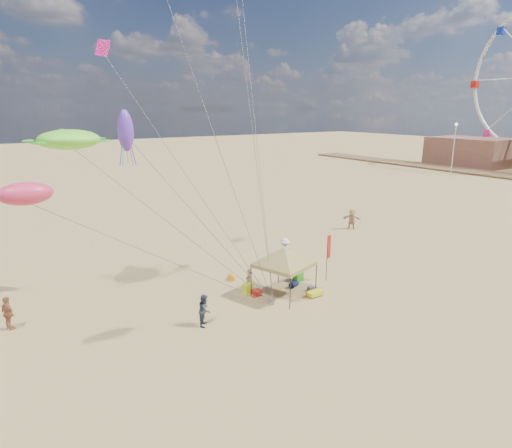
{
  "coord_description": "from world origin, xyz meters",
  "views": [
    {
      "loc": [
        -13.53,
        -17.44,
        10.47
      ],
      "look_at": [
        0.0,
        3.0,
        4.0
      ],
      "focal_mm": 30.66,
      "sensor_mm": 36.0,
      "label": 1
    }
  ],
  "objects_px": {
    "cooler_red": "(256,293)",
    "person_far_c": "(352,219)",
    "beach_cart": "(315,293)",
    "lamp_north": "(455,140)",
    "feather_flag": "(328,250)",
    "chair_yellow": "(248,289)",
    "person_far_a": "(8,313)",
    "person_near_a": "(249,281)",
    "person_near_b": "(205,310)",
    "cooler_blue": "(286,271)",
    "chair_green": "(298,275)",
    "person_near_c": "(285,252)",
    "canopy_tent": "(284,249)"
  },
  "relations": [
    {
      "from": "cooler_blue",
      "to": "person_near_b",
      "type": "bearing_deg",
      "value": -156.14
    },
    {
      "from": "feather_flag",
      "to": "cooler_blue",
      "type": "xyz_separation_m",
      "value": [
        -1.46,
        2.33,
        -1.81
      ]
    },
    {
      "from": "chair_green",
      "to": "beach_cart",
      "type": "xyz_separation_m",
      "value": [
        -0.7,
        -2.42,
        -0.15
      ]
    },
    {
      "from": "person_near_a",
      "to": "person_near_b",
      "type": "xyz_separation_m",
      "value": [
        -3.91,
        -2.09,
        0.03
      ]
    },
    {
      "from": "person_near_a",
      "to": "person_near_c",
      "type": "height_order",
      "value": "person_near_c"
    },
    {
      "from": "cooler_red",
      "to": "canopy_tent",
      "type": "bearing_deg",
      "value": -27.38
    },
    {
      "from": "beach_cart",
      "to": "chair_yellow",
      "type": "bearing_deg",
      "value": 142.7
    },
    {
      "from": "cooler_red",
      "to": "beach_cart",
      "type": "distance_m",
      "value": 3.38
    },
    {
      "from": "chair_green",
      "to": "person_near_c",
      "type": "distance_m",
      "value": 3.07
    },
    {
      "from": "cooler_red",
      "to": "person_near_b",
      "type": "xyz_separation_m",
      "value": [
        -4.05,
        -1.49,
        0.62
      ]
    },
    {
      "from": "person_far_a",
      "to": "chair_yellow",
      "type": "bearing_deg",
      "value": -126.36
    },
    {
      "from": "cooler_blue",
      "to": "person_near_a",
      "type": "height_order",
      "value": "person_near_a"
    },
    {
      "from": "person_near_a",
      "to": "lamp_north",
      "type": "distance_m",
      "value": 60.67
    },
    {
      "from": "beach_cart",
      "to": "lamp_north",
      "type": "relative_size",
      "value": 0.11
    },
    {
      "from": "canopy_tent",
      "to": "person_near_a",
      "type": "height_order",
      "value": "canopy_tent"
    },
    {
      "from": "cooler_blue",
      "to": "person_near_b",
      "type": "distance_m",
      "value": 8.45
    },
    {
      "from": "canopy_tent",
      "to": "person_near_a",
      "type": "bearing_deg",
      "value": 139.65
    },
    {
      "from": "cooler_red",
      "to": "chair_yellow",
      "type": "distance_m",
      "value": 0.55
    },
    {
      "from": "person_far_a",
      "to": "person_far_c",
      "type": "height_order",
      "value": "person_far_c"
    },
    {
      "from": "lamp_north",
      "to": "cooler_blue",
      "type": "bearing_deg",
      "value": -157.0
    },
    {
      "from": "cooler_red",
      "to": "chair_green",
      "type": "height_order",
      "value": "chair_green"
    },
    {
      "from": "chair_green",
      "to": "lamp_north",
      "type": "distance_m",
      "value": 57.42
    },
    {
      "from": "feather_flag",
      "to": "lamp_north",
      "type": "distance_m",
      "value": 56.22
    },
    {
      "from": "feather_flag",
      "to": "cooler_blue",
      "type": "distance_m",
      "value": 3.29
    },
    {
      "from": "person_near_b",
      "to": "lamp_north",
      "type": "xyz_separation_m",
      "value": [
        59.69,
        25.48,
        4.7
      ]
    },
    {
      "from": "person_near_b",
      "to": "canopy_tent",
      "type": "bearing_deg",
      "value": -42.29
    },
    {
      "from": "chair_yellow",
      "to": "person_far_a",
      "type": "xyz_separation_m",
      "value": [
        -11.95,
        2.94,
        0.52
      ]
    },
    {
      "from": "cooler_blue",
      "to": "chair_green",
      "type": "relative_size",
      "value": 0.77
    },
    {
      "from": "cooler_red",
      "to": "person_far_c",
      "type": "height_order",
      "value": "person_far_c"
    },
    {
      "from": "person_near_a",
      "to": "person_far_c",
      "type": "bearing_deg",
      "value": 173.55
    },
    {
      "from": "chair_green",
      "to": "person_far_c",
      "type": "relative_size",
      "value": 0.38
    },
    {
      "from": "chair_green",
      "to": "person_near_c",
      "type": "height_order",
      "value": "person_near_c"
    },
    {
      "from": "canopy_tent",
      "to": "person_near_a",
      "type": "relative_size",
      "value": 3.3
    },
    {
      "from": "cooler_red",
      "to": "chair_yellow",
      "type": "bearing_deg",
      "value": 124.1
    },
    {
      "from": "chair_yellow",
      "to": "person_far_a",
      "type": "bearing_deg",
      "value": 166.2
    },
    {
      "from": "person_far_c",
      "to": "lamp_north",
      "type": "xyz_separation_m",
      "value": [
        40.43,
        16.52,
        4.59
      ]
    },
    {
      "from": "feather_flag",
      "to": "person_near_b",
      "type": "xyz_separation_m",
      "value": [
        -9.16,
        -1.08,
        -1.18
      ]
    },
    {
      "from": "canopy_tent",
      "to": "person_far_a",
      "type": "relative_size",
      "value": 2.97
    },
    {
      "from": "cooler_red",
      "to": "person_far_a",
      "type": "height_order",
      "value": "person_far_a"
    },
    {
      "from": "canopy_tent",
      "to": "chair_yellow",
      "type": "height_order",
      "value": "canopy_tent"
    },
    {
      "from": "beach_cart",
      "to": "lamp_north",
      "type": "xyz_separation_m",
      "value": [
        52.85,
        25.9,
        5.32
      ]
    },
    {
      "from": "feather_flag",
      "to": "beach_cart",
      "type": "xyz_separation_m",
      "value": [
        -2.32,
        -1.49,
        -1.8
      ]
    },
    {
      "from": "person_far_a",
      "to": "person_near_a",
      "type": "bearing_deg",
      "value": -125.48
    },
    {
      "from": "chair_green",
      "to": "person_far_c",
      "type": "bearing_deg",
      "value": 30.69
    },
    {
      "from": "feather_flag",
      "to": "person_far_c",
      "type": "distance_m",
      "value": 12.86
    },
    {
      "from": "person_near_c",
      "to": "person_far_c",
      "type": "relative_size",
      "value": 1.03
    },
    {
      "from": "cooler_blue",
      "to": "person_near_c",
      "type": "bearing_deg",
      "value": 57.1
    },
    {
      "from": "cooler_red",
      "to": "beach_cart",
      "type": "height_order",
      "value": "cooler_red"
    },
    {
      "from": "beach_cart",
      "to": "lamp_north",
      "type": "height_order",
      "value": "lamp_north"
    },
    {
      "from": "person_near_a",
      "to": "lamp_north",
      "type": "bearing_deg",
      "value": 172.2
    }
  ]
}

